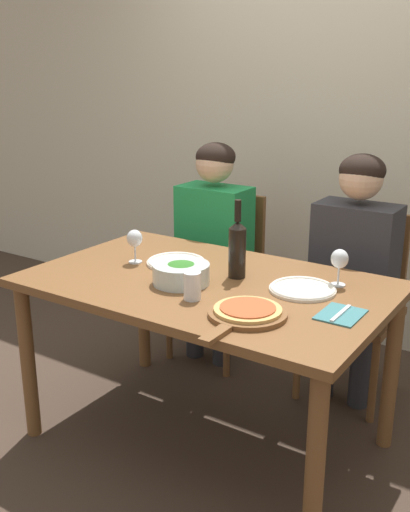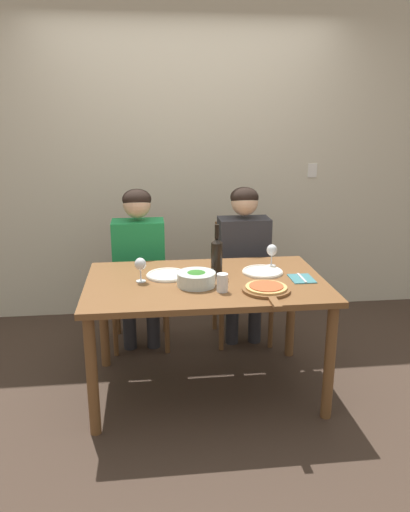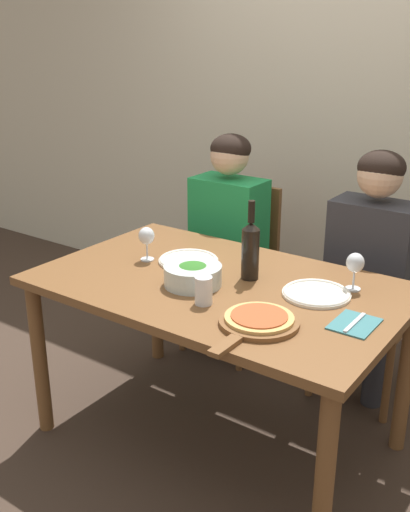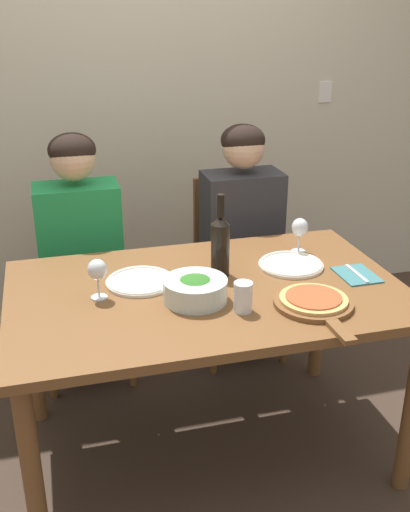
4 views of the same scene
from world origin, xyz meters
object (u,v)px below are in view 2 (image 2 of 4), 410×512
object	(u,v)px
wine_bottle	(217,255)
dinner_plate_left	(167,275)
dinner_plate_right	(263,272)
person_man	(244,251)
wine_glass_left	(140,265)
chair_right	(241,277)
water_tumbler	(222,283)
broccoli_bowl	(196,279)
pizza_on_board	(267,289)
person_woman	(139,255)
wine_glass_right	(272,251)
fork_on_napkin	(302,279)
chair_left	(140,281)

from	to	relation	value
wine_bottle	dinner_plate_left	world-z (taller)	wine_bottle
dinner_plate_right	dinner_plate_left	bearing A→B (deg)	179.71
person_man	wine_glass_left	bearing A→B (deg)	-138.93
chair_right	water_tumbler	xyz separation A→B (m)	(-0.30, -1.01, 0.31)
broccoli_bowl	pizza_on_board	distance (m)	0.42
wine_glass_left	person_woman	bearing A→B (deg)	91.82
chair_right	wine_glass_right	xyz separation A→B (m)	(0.10, -0.56, 0.37)
dinner_plate_right	pizza_on_board	distance (m)	0.35
wine_bottle	water_tumbler	size ratio (longest dim) A/B	3.06
wine_glass_left	fork_on_napkin	xyz separation A→B (m)	(0.99, -0.07, -0.10)
person_man	water_tumbler	size ratio (longest dim) A/B	11.35
chair_left	wine_glass_right	world-z (taller)	chair_left
wine_glass_left	person_man	bearing A→B (deg)	41.07
chair_right	wine_glass_left	distance (m)	1.15
chair_right	pizza_on_board	bearing A→B (deg)	-92.63
broccoli_bowl	water_tumbler	size ratio (longest dim) A/B	2.16
person_woman	person_man	bearing A→B (deg)	0.00
broccoli_bowl	fork_on_napkin	size ratio (longest dim) A/B	1.29
person_woman	dinner_plate_right	distance (m)	0.99
chair_right	wine_glass_right	bearing A→B (deg)	-80.07
broccoli_bowl	pizza_on_board	xyz separation A→B (m)	(0.39, -0.15, -0.03)
wine_bottle	broccoli_bowl	bearing A→B (deg)	-128.01
chair_left	chair_right	distance (m)	0.79
person_man	pizza_on_board	size ratio (longest dim) A/B	2.89
broccoli_bowl	pizza_on_board	size ratio (longest dim) A/B	0.55
person_man	wine_bottle	size ratio (longest dim) A/B	3.71
chair_right	dinner_plate_right	size ratio (longest dim) A/B	3.49
chair_left	broccoli_bowl	xyz separation A→B (m)	(0.35, -0.89, 0.30)
wine_glass_left	wine_glass_right	world-z (taller)	same
pizza_on_board	water_tumbler	world-z (taller)	water_tumbler
wine_glass_right	water_tumbler	distance (m)	0.60
wine_bottle	wine_glass_left	world-z (taller)	wine_bottle
person_woman	wine_glass_right	world-z (taller)	person_woman
chair_right	dinner_plate_right	xyz separation A→B (m)	(0.01, -0.70, 0.27)
dinner_plate_left	wine_glass_left	world-z (taller)	wine_glass_left
wine_bottle	dinner_plate_left	distance (m)	0.34
person_man	wine_glass_left	xyz separation A→B (m)	(-0.77, -0.67, 0.12)
wine_bottle	fork_on_napkin	distance (m)	0.55
person_woman	dinner_plate_left	world-z (taller)	person_woman
wine_glass_right	fork_on_napkin	xyz separation A→B (m)	(0.12, -0.28, -0.10)
dinner_plate_left	pizza_on_board	world-z (taller)	pizza_on_board
chair_right	broccoli_bowl	distance (m)	1.04
fork_on_napkin	water_tumbler	bearing A→B (deg)	-162.85
dinner_plate_right	wine_glass_right	xyz separation A→B (m)	(0.09, 0.14, 0.10)
dinner_plate_left	wine_glass_right	bearing A→B (deg)	10.65
fork_on_napkin	person_man	bearing A→B (deg)	106.77
wine_glass_right	water_tumbler	size ratio (longest dim) A/B	1.41
water_tumbler	fork_on_napkin	bearing A→B (deg)	17.15
wine_glass_right	chair_left	bearing A→B (deg)	147.57
person_man	dinner_plate_left	size ratio (longest dim) A/B	4.65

